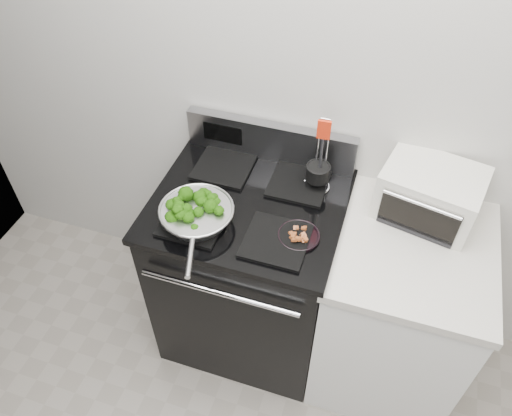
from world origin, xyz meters
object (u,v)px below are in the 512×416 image
at_px(utensil_holder, 317,176).
at_px(toaster_oven, 430,193).
at_px(gas_range, 250,270).
at_px(skillet, 197,214).
at_px(bacon_plate, 299,234).

xyz_separation_m(utensil_holder, toaster_oven, (0.45, 0.02, 0.01)).
relative_size(utensil_holder, toaster_oven, 0.83).
height_order(gas_range, skillet, gas_range).
height_order(gas_range, bacon_plate, gas_range).
distance_m(gas_range, bacon_plate, 0.55).
bearing_deg(toaster_oven, skillet, -144.43).
bearing_deg(skillet, gas_range, 31.35).
bearing_deg(gas_range, bacon_plate, -26.73).
bearing_deg(utensil_holder, skillet, -142.91).
xyz_separation_m(gas_range, utensil_holder, (0.24, 0.17, 0.53)).
xyz_separation_m(bacon_plate, utensil_holder, (0.00, 0.29, 0.05)).
xyz_separation_m(skillet, utensil_holder, (0.40, 0.35, 0.01)).
distance_m(skillet, utensil_holder, 0.53).
bearing_deg(utensil_holder, bacon_plate, -93.88).
distance_m(bacon_plate, toaster_oven, 0.55).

